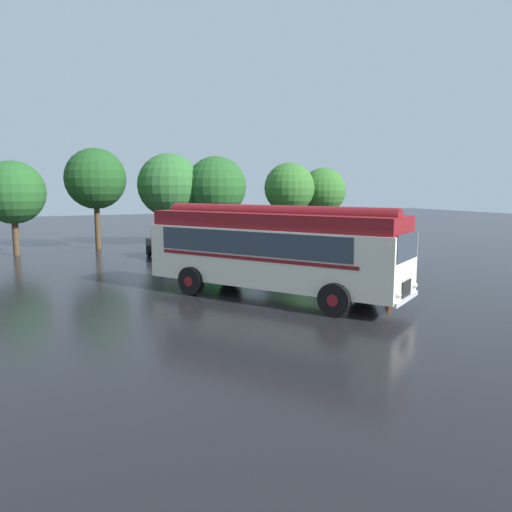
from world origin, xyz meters
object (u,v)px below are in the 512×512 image
object	(u,v)px
vintage_bus	(273,248)
traffic_cone	(389,295)
car_near_left	(169,244)
car_mid_left	(212,241)

from	to	relation	value
vintage_bus	traffic_cone	size ratio (longest dim) A/B	17.84
car_near_left	car_mid_left	world-z (taller)	same
traffic_cone	vintage_bus	bearing A→B (deg)	144.35
vintage_bus	car_near_left	distance (m)	12.12
traffic_cone	car_near_left	bearing A→B (deg)	106.37
car_near_left	traffic_cone	xyz separation A→B (m)	(4.27, -14.52, -0.57)
vintage_bus	traffic_cone	xyz separation A→B (m)	(3.45, -2.48, -1.62)
car_mid_left	vintage_bus	bearing A→B (deg)	-99.23
car_mid_left	traffic_cone	world-z (taller)	car_mid_left
vintage_bus	car_mid_left	distance (m)	12.78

